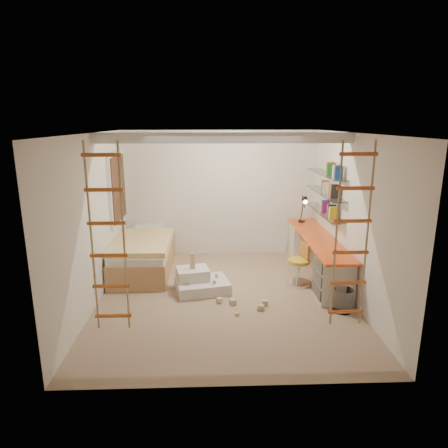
{
  "coord_description": "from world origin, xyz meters",
  "views": [
    {
      "loc": [
        -0.24,
        -5.97,
        2.76
      ],
      "look_at": [
        0.0,
        0.3,
        1.15
      ],
      "focal_mm": 32.0,
      "sensor_mm": 36.0,
      "label": 1
    }
  ],
  "objects_px": {
    "bed": "(144,255)",
    "swivel_chair": "(299,270)",
    "play_platform": "(200,282)",
    "desk": "(317,255)"
  },
  "relations": [
    {
      "from": "bed",
      "to": "swivel_chair",
      "type": "relative_size",
      "value": 2.7
    },
    {
      "from": "swivel_chair",
      "to": "bed",
      "type": "bearing_deg",
      "value": 165.07
    },
    {
      "from": "play_platform",
      "to": "swivel_chair",
      "type": "bearing_deg",
      "value": 6.67
    },
    {
      "from": "play_platform",
      "to": "desk",
      "type": "bearing_deg",
      "value": 15.3
    },
    {
      "from": "bed",
      "to": "swivel_chair",
      "type": "distance_m",
      "value": 2.89
    },
    {
      "from": "bed",
      "to": "swivel_chair",
      "type": "xyz_separation_m",
      "value": [
        2.79,
        -0.74,
        -0.06
      ]
    },
    {
      "from": "desk",
      "to": "bed",
      "type": "relative_size",
      "value": 1.4
    },
    {
      "from": "desk",
      "to": "bed",
      "type": "bearing_deg",
      "value": 173.51
    },
    {
      "from": "swivel_chair",
      "to": "play_platform",
      "type": "relative_size",
      "value": 0.76
    },
    {
      "from": "play_platform",
      "to": "bed",
      "type": "bearing_deg",
      "value": 138.52
    }
  ]
}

